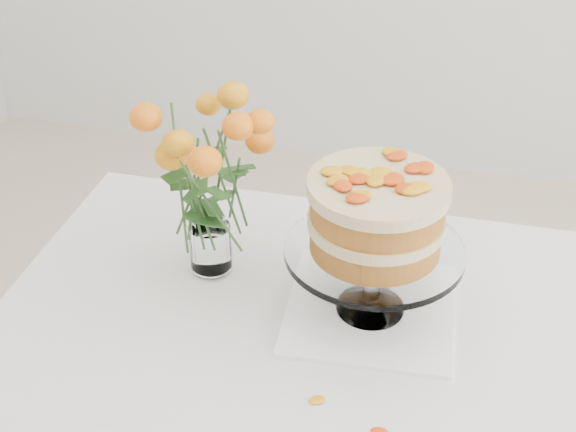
# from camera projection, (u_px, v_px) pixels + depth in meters

# --- Properties ---
(table) EXTENTS (1.43, 0.93, 0.76)m
(table) POSITION_uv_depth(u_px,v_px,m) (401.00, 405.00, 1.31)
(table) COLOR tan
(table) RESTS_ON ground
(napkin) EXTENTS (0.30, 0.30, 0.01)m
(napkin) POSITION_uv_depth(u_px,v_px,m) (370.00, 310.00, 1.37)
(napkin) COLOR white
(napkin) RESTS_ON table
(cake_stand) EXTENTS (0.30, 0.30, 0.26)m
(cake_stand) POSITION_uv_depth(u_px,v_px,m) (376.00, 222.00, 1.27)
(cake_stand) COLOR white
(cake_stand) RESTS_ON napkin
(rose_vase) EXTENTS (0.26, 0.26, 0.38)m
(rose_vase) POSITION_uv_depth(u_px,v_px,m) (205.00, 164.00, 1.35)
(rose_vase) COLOR white
(rose_vase) RESTS_ON table
(stray_petal_a) EXTENTS (0.03, 0.02, 0.00)m
(stray_petal_a) POSITION_uv_depth(u_px,v_px,m) (317.00, 400.00, 1.20)
(stray_petal_a) COLOR orange
(stray_petal_a) RESTS_ON table
(stray_petal_b) EXTENTS (0.03, 0.02, 0.00)m
(stray_petal_b) POSITION_uv_depth(u_px,v_px,m) (379.00, 432.00, 1.15)
(stray_petal_b) COLOR orange
(stray_petal_b) RESTS_ON table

